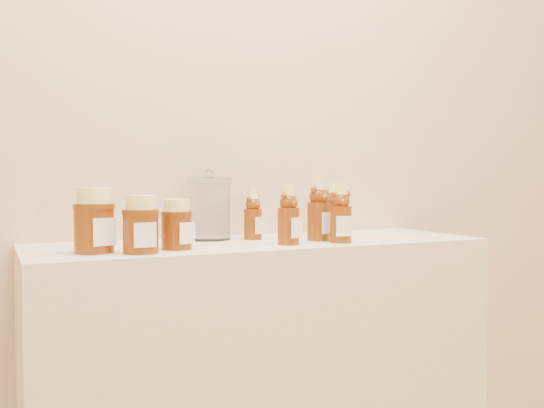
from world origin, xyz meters
name	(u,v)px	position (x,y,z in m)	size (l,w,h in m)	color
wall_back	(234,82)	(0.00, 1.75, 1.35)	(3.50, 0.02, 2.70)	tan
display_table	(262,408)	(0.00, 1.55, 0.45)	(1.20, 0.40, 0.90)	beige
bear_bottle_back_left	(253,211)	(0.00, 1.61, 0.98)	(0.05, 0.05, 0.16)	#582207
bear_bottle_back_mid	(318,205)	(0.15, 1.51, 1.00)	(0.07, 0.07, 0.19)	#582207
bear_bottle_back_right	(334,206)	(0.24, 1.58, 0.99)	(0.06, 0.06, 0.18)	#582207
bear_bottle_front_left	(288,210)	(0.03, 1.45, 0.99)	(0.06, 0.06, 0.17)	#582207
bear_bottle_front_right	(341,209)	(0.17, 1.44, 0.99)	(0.06, 0.06, 0.18)	#582207
honey_jar_left	(94,220)	(-0.44, 1.48, 0.97)	(0.09, 0.09, 0.15)	#582207
honey_jar_back	(177,224)	(-0.26, 1.47, 0.96)	(0.08, 0.08, 0.12)	#582207
honey_jar_front	(141,224)	(-0.35, 1.43, 0.96)	(0.08, 0.08, 0.13)	#582207
glass_canister	(209,206)	(-0.11, 1.65, 0.99)	(0.12, 0.12, 0.19)	white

